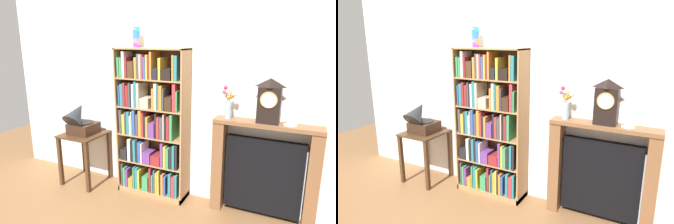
% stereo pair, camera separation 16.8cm
% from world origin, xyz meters
% --- Properties ---
extents(ground_plane, '(7.81, 6.40, 0.02)m').
position_xyz_m(ground_plane, '(0.00, 0.00, -0.01)').
color(ground_plane, brown).
extents(wall_back, '(4.81, 0.08, 2.60)m').
position_xyz_m(wall_back, '(0.16, 0.33, 1.30)').
color(wall_back, silver).
rests_on(wall_back, ground).
extents(bookshelf, '(0.85, 0.29, 1.76)m').
position_xyz_m(bookshelf, '(-0.01, 0.14, 0.84)').
color(bookshelf, '#A87A4C').
rests_on(bookshelf, ground).
extents(cup_stack, '(0.09, 0.09, 0.23)m').
position_xyz_m(cup_stack, '(-0.21, 0.17, 1.87)').
color(cup_stack, purple).
rests_on(cup_stack, bookshelf).
extents(side_table_left, '(0.50, 0.52, 0.67)m').
position_xyz_m(side_table_left, '(-0.95, 0.03, 0.50)').
color(side_table_left, '#472D1C').
rests_on(side_table_left, ground).
extents(gramophone, '(0.32, 0.43, 0.47)m').
position_xyz_m(gramophone, '(-0.95, -0.02, 0.86)').
color(gramophone, '#382316').
rests_on(gramophone, side_table_left).
extents(fireplace_mantel, '(1.06, 0.22, 1.05)m').
position_xyz_m(fireplace_mantel, '(1.28, 0.20, 0.51)').
color(fireplace_mantel, brown).
rests_on(fireplace_mantel, ground).
extents(mantel_clock, '(0.21, 0.15, 0.45)m').
position_xyz_m(mantel_clock, '(1.28, 0.18, 1.27)').
color(mantel_clock, black).
rests_on(mantel_clock, fireplace_mantel).
extents(flower_vase, '(0.16, 0.11, 0.34)m').
position_xyz_m(flower_vase, '(0.88, 0.18, 1.20)').
color(flower_vase, '#99B2D1').
rests_on(flower_vase, fireplace_mantel).
extents(teacup_with_saucer, '(0.13, 0.12, 0.06)m').
position_xyz_m(teacup_with_saucer, '(1.49, 0.18, 1.07)').
color(teacup_with_saucer, white).
rests_on(teacup_with_saucer, fireplace_mantel).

